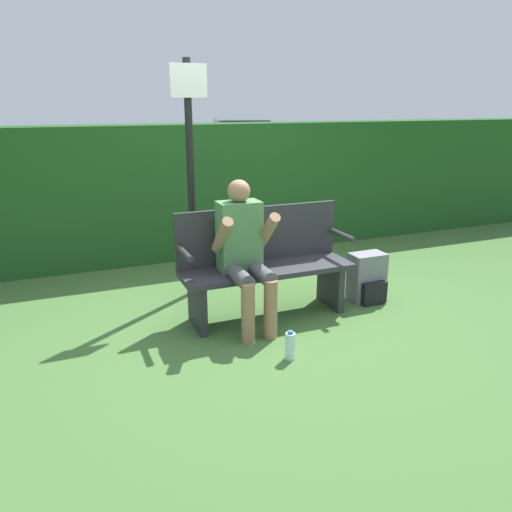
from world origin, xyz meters
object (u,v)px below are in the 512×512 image
Objects in this scene: park_bench at (264,263)px; signpost at (191,165)px; backpack at (367,278)px; person_seated at (244,249)px; parked_car at (241,141)px; water_bottle at (290,346)px.

signpost is (-0.43, 0.76, 0.80)m from park_bench.
signpost is (-1.48, 0.84, 1.05)m from backpack.
park_bench is 0.34m from person_seated.
signpost is (-0.19, 0.89, 0.60)m from person_seated.
park_bench is 12.62m from parked_car.
parked_car is at bearing 69.47° from person_seated.
water_bottle is at bearing -80.16° from signpost.
parked_car reaches higher than person_seated.
backpack is (1.04, -0.08, -0.26)m from park_bench.
backpack is (1.29, 0.06, -0.46)m from person_seated.
signpost reaches higher than backpack.
water_bottle is 0.05× the size of parked_car.
park_bench reaches higher than backpack.
parked_car is (4.69, 11.13, -0.65)m from signpost.
signpost is 0.47× the size of parked_car.
backpack is at bearing 177.99° from parked_car.
person_seated is at bearing 172.49° from parked_car.
signpost is at bearing 102.09° from person_seated.
park_bench is 1.24× the size of person_seated.
backpack is 0.21× the size of signpost.
park_bench is at bearing -60.12° from signpost.
park_bench is 0.69× the size of signpost.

